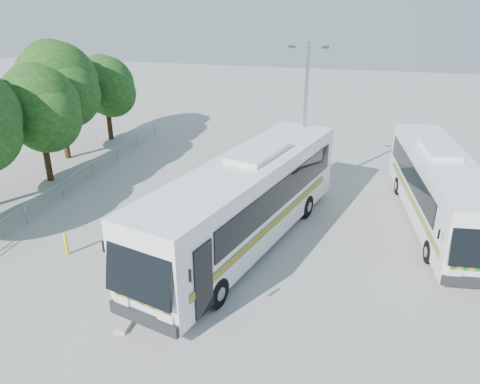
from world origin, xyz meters
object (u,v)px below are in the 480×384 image
(tree_far_c, at_px, (39,107))
(tree_far_d, at_px, (58,83))
(coach_main, at_px, (245,201))
(lamppost, at_px, (305,115))
(tree_far_e, at_px, (106,85))
(coach_adjacent, at_px, (439,188))
(bollard, at_px, (66,244))

(tree_far_c, height_order, tree_far_d, tree_far_d)
(coach_main, xyz_separation_m, lamppost, (1.68, 5.89, 2.28))
(tree_far_e, relative_size, coach_main, 0.43)
(coach_adjacent, xyz_separation_m, bollard, (-15.12, -6.58, -1.27))
(coach_main, bearing_deg, tree_far_c, 176.18)
(tree_far_e, xyz_separation_m, coach_main, (12.94, -12.72, -1.85))
(tree_far_d, relative_size, lamppost, 0.94)
(tree_far_c, distance_m, bollard, 9.70)
(tree_far_d, bearing_deg, bollard, -58.24)
(tree_far_e, bearing_deg, tree_far_d, -98.63)
(tree_far_c, distance_m, tree_far_e, 8.22)
(tree_far_d, height_order, coach_main, tree_far_d)
(tree_far_c, relative_size, tree_far_d, 0.88)
(tree_far_e, relative_size, coach_adjacent, 0.50)
(tree_far_d, distance_m, coach_adjacent, 22.39)
(tree_far_d, xyz_separation_m, coach_main, (13.63, -8.22, -2.78))
(tree_far_e, bearing_deg, bollard, -68.60)
(tree_far_e, height_order, coach_main, tree_far_e)
(coach_adjacent, bearing_deg, tree_far_c, 172.56)
(bollard, bearing_deg, coach_main, 20.12)
(tree_far_c, xyz_separation_m, coach_adjacent, (20.59, -0.50, -2.50))
(coach_main, relative_size, lamppost, 1.74)
(tree_far_c, xyz_separation_m, bollard, (5.48, -7.07, -3.76))
(tree_far_d, height_order, coach_adjacent, tree_far_d)
(coach_main, distance_m, lamppost, 6.54)
(tree_far_e, relative_size, lamppost, 0.76)
(coach_main, bearing_deg, coach_adjacent, 42.43)
(tree_far_c, xyz_separation_m, tree_far_d, (-1.19, 3.70, 0.56))
(coach_main, xyz_separation_m, coach_adjacent, (8.16, 4.03, -0.28))
(tree_far_e, xyz_separation_m, lamppost, (14.63, -6.83, 0.44))
(tree_far_d, bearing_deg, coach_main, -31.10)
(lamppost, bearing_deg, bollard, -138.61)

